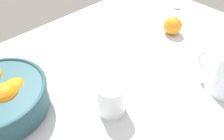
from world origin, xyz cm
name	(u,v)px	position (x,y,z in cm)	size (l,w,h in cm)	color
ground_plane	(121,82)	(0.00, 0.00, -1.50)	(136.77, 95.22, 3.00)	silver
juice_glass	(111,99)	(-11.04, -7.12, 4.73)	(8.04, 8.04, 10.27)	white
loose_orange_0	(173,26)	(35.06, 4.61, 3.76)	(7.52, 7.52, 7.52)	orange
spoon	(169,7)	(52.91, 18.47, 0.43)	(11.18, 13.62, 1.00)	silver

